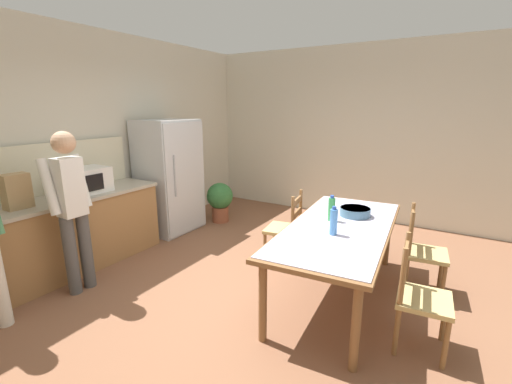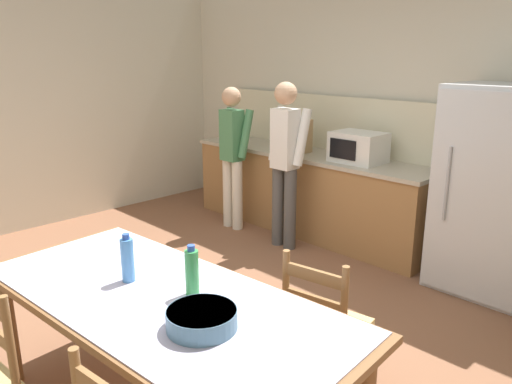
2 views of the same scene
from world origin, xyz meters
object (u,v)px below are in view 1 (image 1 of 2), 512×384
object	(u,v)px
paper_bag	(16,191)
potted_plant	(220,199)
refrigerator	(169,176)
bottle_near_centre	(334,222)
dining_table	(339,232)
chair_side_near_right	(422,252)
serving_bowl	(355,211)
chair_side_far_right	(286,229)
person_at_counter	(71,205)
chair_side_near_left	(419,297)
bottle_off_centre	(332,209)
microwave	(86,180)

from	to	relation	value
paper_bag	potted_plant	bearing A→B (deg)	-8.89
refrigerator	bottle_near_centre	bearing A→B (deg)	-106.09
dining_table	chair_side_near_right	distance (m)	0.94
dining_table	bottle_near_centre	bearing A→B (deg)	-175.60
dining_table	serving_bowl	xyz separation A→B (m)	(0.38, -0.04, 0.12)
chair_side_near_right	paper_bag	bearing A→B (deg)	113.85
chair_side_far_right	potted_plant	bearing A→B (deg)	-126.13
refrigerator	dining_table	bearing A→B (deg)	-101.11
bottle_near_centre	serving_bowl	distance (m)	0.66
person_at_counter	serving_bowl	bearing A→B (deg)	-145.17
chair_side_far_right	chair_side_near_left	bearing A→B (deg)	52.46
refrigerator	chair_side_far_right	xyz separation A→B (m)	(-0.13, -2.07, -0.42)
dining_table	bottle_near_centre	size ratio (longest dim) A/B	8.29
person_at_counter	paper_bag	bearing A→B (deg)	26.38
serving_bowl	chair_side_near_right	xyz separation A→B (m)	(0.16, -0.68, -0.38)
bottle_near_centre	dining_table	bearing A→B (deg)	4.40
dining_table	person_at_counter	xyz separation A→B (m)	(-1.30, 2.38, 0.25)
bottle_near_centre	person_at_counter	size ratio (longest dim) A/B	0.16
person_at_counter	chair_side_near_left	bearing A→B (deg)	-164.72
chair_side_near_left	paper_bag	bearing A→B (deg)	102.08
bottle_off_centre	refrigerator	bearing A→B (deg)	80.39
microwave	chair_side_near_left	xyz separation A→B (m)	(0.36, -3.70, -0.60)
chair_side_far_right	chair_side_near_left	xyz separation A→B (m)	(-0.86, -1.60, 0.00)
chair_side_far_right	refrigerator	bearing A→B (deg)	-102.96
bottle_near_centre	microwave	bearing A→B (deg)	100.14
dining_table	potted_plant	size ratio (longest dim) A/B	3.36
person_at_counter	potted_plant	distance (m)	2.62
potted_plant	microwave	bearing A→B (deg)	167.71
microwave	person_at_counter	xyz separation A→B (m)	(-0.50, -0.52, -0.10)
refrigerator	microwave	xyz separation A→B (m)	(-1.36, 0.02, 0.19)
bottle_off_centre	chair_side_far_right	bearing A→B (deg)	63.77
paper_bag	chair_side_near_left	world-z (taller)	paper_bag
dining_table	bottle_off_centre	bearing A→B (deg)	51.88
bottle_off_centre	chair_side_near_left	size ratio (longest dim) A/B	0.30
bottle_near_centre	refrigerator	bearing A→B (deg)	73.91
microwave	bottle_off_centre	xyz separation A→B (m)	(0.89, -2.77, -0.15)
chair_side_near_left	potted_plant	world-z (taller)	chair_side_near_left
serving_bowl	potted_plant	world-z (taller)	serving_bowl
microwave	person_at_counter	bearing A→B (deg)	-134.23
bottle_near_centre	person_at_counter	bearing A→B (deg)	113.18
bottle_off_centre	serving_bowl	distance (m)	0.34
serving_bowl	dining_table	bearing A→B (deg)	173.81
paper_bag	bottle_off_centre	distance (m)	3.22
microwave	person_at_counter	size ratio (longest dim) A/B	0.30
bottle_off_centre	chair_side_near_left	bearing A→B (deg)	-119.66
dining_table	person_at_counter	distance (m)	2.72
chair_side_near_left	person_at_counter	size ratio (longest dim) A/B	0.54
serving_bowl	potted_plant	bearing A→B (deg)	70.54
bottle_near_centre	paper_bag	bearing A→B (deg)	113.75
dining_table	potted_plant	distance (m)	2.77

